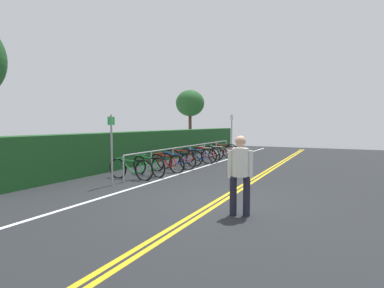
# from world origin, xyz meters

# --- Properties ---
(ground_plane) EXTENTS (36.47, 11.13, 0.05)m
(ground_plane) POSITION_xyz_m (0.00, 0.00, -0.03)
(ground_plane) COLOR #232628
(centre_line_yellow_inner) EXTENTS (32.82, 0.10, 0.00)m
(centre_line_yellow_inner) POSITION_xyz_m (0.00, -0.08, 0.00)
(centre_line_yellow_inner) COLOR gold
(centre_line_yellow_inner) RESTS_ON ground_plane
(centre_line_yellow_outer) EXTENTS (32.82, 0.10, 0.00)m
(centre_line_yellow_outer) POSITION_xyz_m (0.00, 0.08, 0.00)
(centre_line_yellow_outer) COLOR gold
(centre_line_yellow_outer) RESTS_ON ground_plane
(bike_lane_stripe_white) EXTENTS (32.82, 0.12, 0.00)m
(bike_lane_stripe_white) POSITION_xyz_m (0.00, 2.74, 0.00)
(bike_lane_stripe_white) COLOR white
(bike_lane_stripe_white) RESTS_ON ground_plane
(bike_rack) EXTENTS (9.40, 0.05, 0.86)m
(bike_rack) POSITION_xyz_m (5.64, 3.52, 0.65)
(bike_rack) COLOR #9EA0A5
(bike_rack) RESTS_ON ground_plane
(bicycle_0) EXTENTS (0.46, 1.76, 0.72)m
(bicycle_0) POSITION_xyz_m (1.53, 3.66, 0.34)
(bicycle_0) COLOR black
(bicycle_0) RESTS_ON ground_plane
(bicycle_1) EXTENTS (0.62, 1.68, 0.74)m
(bicycle_1) POSITION_xyz_m (2.38, 3.54, 0.34)
(bicycle_1) COLOR black
(bicycle_1) RESTS_ON ground_plane
(bicycle_2) EXTENTS (0.46, 1.66, 0.73)m
(bicycle_2) POSITION_xyz_m (3.36, 3.39, 0.34)
(bicycle_2) COLOR black
(bicycle_2) RESTS_ON ground_plane
(bicycle_3) EXTENTS (0.46, 1.70, 0.72)m
(bicycle_3) POSITION_xyz_m (4.22, 3.45, 0.33)
(bicycle_3) COLOR black
(bicycle_3) RESTS_ON ground_plane
(bicycle_4) EXTENTS (0.58, 1.69, 0.77)m
(bicycle_4) POSITION_xyz_m (5.13, 3.61, 0.36)
(bicycle_4) COLOR black
(bicycle_4) RESTS_ON ground_plane
(bicycle_5) EXTENTS (0.64, 1.70, 0.75)m
(bicycle_5) POSITION_xyz_m (6.11, 3.37, 0.35)
(bicycle_5) COLOR black
(bicycle_5) RESTS_ON ground_plane
(bicycle_6) EXTENTS (0.62, 1.72, 0.72)m
(bicycle_6) POSITION_xyz_m (7.04, 3.39, 0.34)
(bicycle_6) COLOR black
(bicycle_6) RESTS_ON ground_plane
(bicycle_7) EXTENTS (0.46, 1.69, 0.69)m
(bicycle_7) POSITION_xyz_m (7.99, 3.62, 0.32)
(bicycle_7) COLOR black
(bicycle_7) RESTS_ON ground_plane
(bicycle_8) EXTENTS (0.61, 1.72, 0.71)m
(bicycle_8) POSITION_xyz_m (8.87, 3.38, 0.33)
(bicycle_8) COLOR black
(bicycle_8) RESTS_ON ground_plane
(bicycle_9) EXTENTS (0.46, 1.68, 0.73)m
(bicycle_9) POSITION_xyz_m (9.78, 3.50, 0.34)
(bicycle_9) COLOR black
(bicycle_9) RESTS_ON ground_plane
(pedestrian) EXTENTS (0.32, 0.47, 1.59)m
(pedestrian) POSITION_xyz_m (-0.82, -0.78, 0.91)
(pedestrian) COLOR #1E1E2D
(pedestrian) RESTS_ON ground_plane
(sign_post_near) EXTENTS (0.36, 0.10, 2.09)m
(sign_post_near) POSITION_xyz_m (0.47, 3.54, 1.26)
(sign_post_near) COLOR gray
(sign_post_near) RESTS_ON ground_plane
(sign_post_far) EXTENTS (0.36, 0.07, 2.38)m
(sign_post_far) POSITION_xyz_m (11.45, 3.57, 1.42)
(sign_post_far) COLOR gray
(sign_post_far) RESTS_ON ground_plane
(hedge_backdrop) EXTENTS (18.35, 0.93, 1.47)m
(hedge_backdrop) POSITION_xyz_m (7.14, 5.78, 0.73)
(hedge_backdrop) COLOR #1C4C21
(hedge_backdrop) RESTS_ON ground_plane
(tree_mid) EXTENTS (2.06, 2.06, 4.26)m
(tree_mid) POSITION_xyz_m (13.72, 7.54, 3.28)
(tree_mid) COLOR #473323
(tree_mid) RESTS_ON ground_plane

